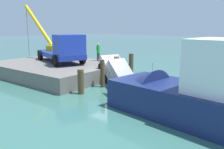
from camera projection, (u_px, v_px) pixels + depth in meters
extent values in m
plane|color=#386B60|center=(111.00, 85.00, 18.50)|extent=(200.00, 200.00, 0.00)
cube|color=slate|center=(57.00, 69.00, 22.31)|extent=(11.34, 8.68, 1.18)
cube|color=navy|center=(60.00, 54.00, 22.60)|extent=(7.20, 4.66, 0.45)
cube|color=#1F39AF|center=(69.00, 45.00, 20.36)|extent=(2.60, 2.90, 1.74)
cylinder|color=black|center=(82.00, 59.00, 21.34)|extent=(1.04, 0.62, 1.00)
cylinder|color=black|center=(56.00, 61.00, 20.03)|extent=(1.04, 0.62, 1.00)
cylinder|color=black|center=(64.00, 54.00, 25.26)|extent=(1.04, 0.62, 1.00)
cylinder|color=black|center=(40.00, 55.00, 23.95)|extent=(1.04, 0.62, 1.00)
cylinder|color=#E5B20C|center=(39.00, 26.00, 24.90)|extent=(4.37, 0.52, 4.48)
cube|color=#E5B20C|center=(53.00, 48.00, 24.18)|extent=(1.00, 1.00, 0.50)
cylinder|color=#4C4C19|center=(28.00, 31.00, 26.20)|extent=(0.04, 0.04, 5.48)
cylinder|color=#323232|center=(98.00, 57.00, 23.52)|extent=(0.28, 0.28, 0.76)
cylinder|color=green|center=(98.00, 49.00, 23.36)|extent=(0.34, 0.34, 0.76)
sphere|color=tan|center=(98.00, 44.00, 23.27)|extent=(0.22, 0.22, 0.22)
cube|color=#99999E|center=(121.00, 79.00, 18.61)|extent=(3.99, 2.65, 3.65)
cube|color=#99999E|center=(123.00, 73.00, 18.34)|extent=(2.45, 2.08, 2.12)
cylinder|color=black|center=(137.00, 96.00, 18.74)|extent=(0.93, 0.42, 0.91)
cylinder|color=black|center=(120.00, 100.00, 17.60)|extent=(0.93, 0.42, 0.91)
cylinder|color=black|center=(119.00, 65.00, 20.02)|extent=(0.93, 0.42, 0.91)
cylinder|color=black|center=(101.00, 67.00, 18.87)|extent=(0.93, 0.42, 0.91)
cone|color=navy|center=(127.00, 93.00, 14.74)|extent=(4.79, 4.03, 3.45)
cylinder|color=silver|center=(152.00, 71.00, 13.10)|extent=(0.06, 0.06, 1.00)
cylinder|color=brown|center=(81.00, 82.00, 15.98)|extent=(0.43, 0.43, 1.70)
cylinder|color=#4F3823|center=(103.00, 73.00, 17.76)|extent=(0.32, 0.32, 2.12)
cylinder|color=brown|center=(117.00, 70.00, 19.16)|extent=(0.44, 0.44, 2.18)
cylinder|color=brown|center=(131.00, 65.00, 21.27)|extent=(0.42, 0.42, 2.17)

